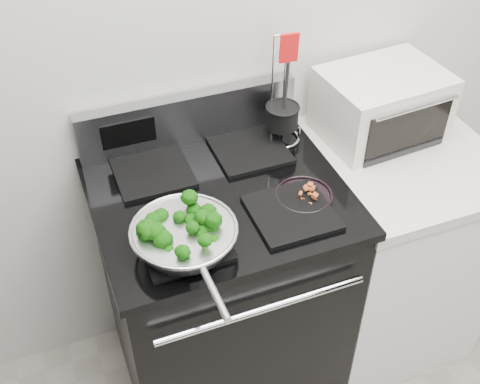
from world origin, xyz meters
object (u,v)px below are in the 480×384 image
gas_range (222,288)px  skillet (185,236)px  utensil_holder (282,122)px  bacon_plate (304,193)px  toaster_oven (381,104)px

gas_range → skillet: (-0.17, -0.20, 0.51)m
skillet → utensil_holder: 0.61m
skillet → bacon_plate: 0.42m
gas_range → bacon_plate: bearing=-25.8°
gas_range → utensil_holder: utensil_holder is taller
utensil_holder → toaster_oven: size_ratio=0.93×
gas_range → bacon_plate: size_ratio=6.26×
skillet → toaster_oven: 0.90m
utensil_holder → toaster_oven: (0.36, -0.05, 0.02)m
gas_range → bacon_plate: 0.55m
bacon_plate → utensil_holder: bearing=79.0°
toaster_oven → gas_range: bearing=-172.1°
skillet → utensil_holder: bearing=38.0°
skillet → utensil_holder: size_ratio=1.19×
gas_range → bacon_plate: (0.24, -0.12, 0.48)m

